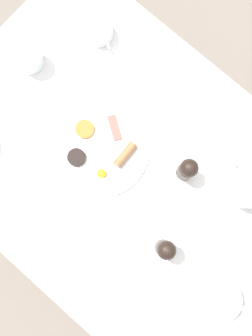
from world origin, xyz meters
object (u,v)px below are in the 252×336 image
object	(u,v)px
teapot_far	(249,187)
water_glass_tall	(27,56)
teapot_near	(216,297)
breakfast_plate	(101,150)
teacup_with_saucer_left	(99,32)
salt_grinder	(187,170)
knife_by_plate	(34,225)
spoon_for_tea	(88,269)
pepper_grinder	(165,249)
fork_by_plate	(171,78)

from	to	relation	value
teapot_far	water_glass_tall	size ratio (longest dim) A/B	2.06
teapot_far	teapot_near	bearing A→B (deg)	-47.92
breakfast_plate	teacup_with_saucer_left	bearing A→B (deg)	42.36
teacup_with_saucer_left	water_glass_tall	distance (m)	0.24
teapot_far	breakfast_plate	bearing A→B (deg)	-134.34
teapot_far	teacup_with_saucer_left	size ratio (longest dim) A/B	1.48
salt_grinder	knife_by_plate	size ratio (longest dim) A/B	0.66
water_glass_tall	spoon_for_tea	size ratio (longest dim) A/B	0.68
teapot_near	spoon_for_tea	xyz separation A→B (m)	(-0.19, 0.33, -0.04)
spoon_for_tea	teacup_with_saucer_left	bearing A→B (deg)	39.03
breakfast_plate	pepper_grinder	bearing A→B (deg)	-106.41
teacup_with_saucer_left	pepper_grinder	size ratio (longest dim) A/B	1.06
breakfast_plate	knife_by_plate	size ratio (longest dim) A/B	1.54
breakfast_plate	fork_by_plate	size ratio (longest dim) A/B	1.67
teacup_with_saucer_left	fork_by_plate	xyz separation A→B (m)	(0.04, -0.27, -0.02)
teacup_with_saucer_left	salt_grinder	distance (m)	0.52
teapot_far	knife_by_plate	world-z (taller)	teapot_far
salt_grinder	pepper_grinder	bearing A→B (deg)	-155.22
salt_grinder	knife_by_plate	xyz separation A→B (m)	(-0.42, 0.24, -0.06)
salt_grinder	spoon_for_tea	bearing A→B (deg)	175.90
salt_grinder	spoon_for_tea	world-z (taller)	salt_grinder
spoon_for_tea	water_glass_tall	bearing A→B (deg)	57.59
water_glass_tall	knife_by_plate	distance (m)	0.52
pepper_grinder	knife_by_plate	size ratio (longest dim) A/B	0.66
breakfast_plate	salt_grinder	bearing A→B (deg)	-64.06
breakfast_plate	spoon_for_tea	bearing A→B (deg)	-144.44
teapot_far	fork_by_plate	distance (m)	0.42
teapot_near	fork_by_plate	distance (m)	0.68
fork_by_plate	teapot_far	bearing A→B (deg)	-107.02
teapot_far	knife_by_plate	xyz separation A→B (m)	(-0.51, 0.41, -0.04)
teapot_near	teacup_with_saucer_left	distance (m)	0.88
breakfast_plate	teacup_with_saucer_left	size ratio (longest dim) A/B	2.21
breakfast_plate	teapot_far	distance (m)	0.46
breakfast_plate	water_glass_tall	bearing A→B (deg)	79.47
breakfast_plate	knife_by_plate	distance (m)	0.31
pepper_grinder	fork_by_plate	size ratio (longest dim) A/B	0.72
teapot_far	spoon_for_tea	world-z (taller)	teapot_far
salt_grinder	fork_by_plate	xyz separation A→B (m)	(0.21, 0.23, -0.06)
pepper_grinder	knife_by_plate	bearing A→B (deg)	121.24
teacup_with_saucer_left	water_glass_tall	xyz separation A→B (m)	(-0.21, 0.10, 0.02)
teapot_far	spoon_for_tea	size ratio (longest dim) A/B	1.39
pepper_grinder	knife_by_plate	xyz separation A→B (m)	(-0.21, 0.34, -0.06)
teacup_with_saucer_left	spoon_for_tea	size ratio (longest dim) A/B	0.94
teacup_with_saucer_left	knife_by_plate	world-z (taller)	teacup_with_saucer_left
pepper_grinder	fork_by_plate	world-z (taller)	pepper_grinder
water_glass_tall	pepper_grinder	xyz separation A→B (m)	(-0.17, -0.70, 0.02)
breakfast_plate	teapot_far	bearing A→B (deg)	-63.87
water_glass_tall	salt_grinder	distance (m)	0.60
pepper_grinder	spoon_for_tea	size ratio (longest dim) A/B	0.89
salt_grinder	spoon_for_tea	xyz separation A→B (m)	(-0.41, 0.03, -0.06)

